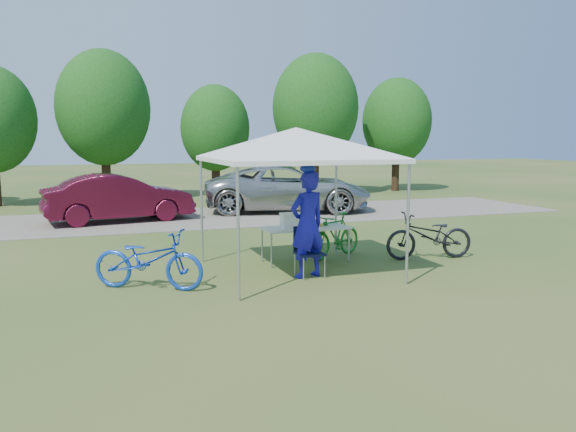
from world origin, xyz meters
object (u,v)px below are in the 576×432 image
at_px(bike_green, 335,235).
at_px(sedan, 119,198).
at_px(folding_table, 306,229).
at_px(minivan, 288,188).
at_px(bike_blue, 149,260).
at_px(bike_dark, 430,236).
at_px(folding_chair, 308,247).
at_px(cyclist, 307,224).
at_px(cooler, 291,220).

bearing_deg(bike_green, sedan, -176.14).
height_order(folding_table, minivan, minivan).
bearing_deg(folding_table, minivan, 73.17).
distance_m(bike_blue, bike_dark, 5.84).
relative_size(folding_chair, bike_blue, 0.48).
distance_m(bike_green, bike_dark, 1.98).
xyz_separation_m(cyclist, bike_green, (1.19, 1.40, -0.50)).
bearing_deg(bike_blue, folding_chair, -60.99).
distance_m(folding_table, sedan, 7.89).
distance_m(folding_table, bike_green, 0.80).
xyz_separation_m(folding_chair, cyclist, (-0.04, -0.09, 0.43)).
bearing_deg(sedan, bike_green, -159.19).
distance_m(folding_table, folding_chair, 1.20).
bearing_deg(bike_dark, minivan, -170.00).
xyz_separation_m(folding_chair, minivan, (2.74, 8.89, 0.27)).
bearing_deg(minivan, folding_table, 179.21).
height_order(cooler, minivan, minivan).
height_order(folding_table, bike_blue, bike_blue).
height_order(bike_green, sedan, sedan).
distance_m(cooler, bike_dark, 2.97).
xyz_separation_m(folding_chair, bike_green, (1.15, 1.31, -0.07)).
relative_size(bike_blue, sedan, 0.44).
bearing_deg(cyclist, minivan, -122.86).
distance_m(cooler, bike_green, 1.15).
xyz_separation_m(bike_blue, minivan, (5.61, 8.87, 0.31)).
height_order(cooler, bike_dark, cooler).
distance_m(cooler, sedan, 7.77).
distance_m(folding_chair, bike_blue, 2.86).
distance_m(bike_dark, sedan, 9.76).
relative_size(cooler, minivan, 0.07).
xyz_separation_m(cooler, bike_blue, (-2.95, -1.10, -0.38)).
relative_size(folding_table, minivan, 0.31).
distance_m(folding_chair, sedan, 8.79).
relative_size(bike_green, sedan, 0.36).
distance_m(folding_chair, cooler, 1.18).
bearing_deg(cooler, sedan, 112.91).
bearing_deg(bike_blue, folding_table, -41.89).
relative_size(cooler, sedan, 0.10).
height_order(cooler, cyclist, cyclist).
bearing_deg(folding_chair, minivan, 71.11).
relative_size(folding_table, folding_chair, 1.92).
xyz_separation_m(folding_table, bike_green, (0.75, 0.19, -0.21)).
relative_size(folding_table, bike_dark, 0.93).
bearing_deg(cooler, minivan, 71.09).
bearing_deg(cyclist, bike_dark, 175.70).
distance_m(bike_blue, minivan, 10.50).
bearing_deg(bike_green, bike_dark, 39.59).
height_order(bike_blue, minivan, minivan).
bearing_deg(minivan, bike_dark, -162.47).
bearing_deg(bike_green, cyclist, -66.75).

